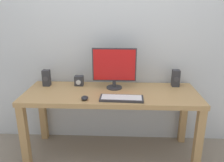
{
  "coord_description": "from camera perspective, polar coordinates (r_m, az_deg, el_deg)",
  "views": [
    {
      "loc": [
        0.1,
        -2.17,
        1.57
      ],
      "look_at": [
        0.01,
        0.0,
        0.86
      ],
      "focal_mm": 35.91,
      "sensor_mm": 36.0,
      "label": 1
    }
  ],
  "objects": [
    {
      "name": "ground_plane",
      "position": [
        2.68,
        -0.18,
        -17.73
      ],
      "size": [
        6.0,
        6.0,
        0.0
      ],
      "primitive_type": "plane",
      "color": "gray"
    },
    {
      "name": "wall_back",
      "position": [
        2.54,
        0.17,
        16.5
      ],
      "size": [
        3.25,
        0.04,
        3.0
      ],
      "primitive_type": "cube",
      "color": "silver",
      "rests_on": "ground_plane"
    },
    {
      "name": "desk",
      "position": [
        2.37,
        -0.2,
        -5.12
      ],
      "size": [
        1.8,
        0.64,
        0.74
      ],
      "color": "tan",
      "rests_on": "ground_plane"
    },
    {
      "name": "monitor",
      "position": [
        2.37,
        0.59,
        3.59
      ],
      "size": [
        0.46,
        0.17,
        0.44
      ],
      "color": "#333338",
      "rests_on": "desk"
    },
    {
      "name": "keyboard_primary",
      "position": [
        2.14,
        2.44,
        -4.41
      ],
      "size": [
        0.42,
        0.17,
        0.02
      ],
      "color": "#333338",
      "rests_on": "desk"
    },
    {
      "name": "mouse",
      "position": [
        2.15,
        -6.96,
        -4.29
      ],
      "size": [
        0.08,
        0.09,
        0.04
      ],
      "primitive_type": "ellipsoid",
      "rotation": [
        0.0,
        0.0,
        0.11
      ],
      "color": "#232328",
      "rests_on": "desk"
    },
    {
      "name": "speaker_right",
      "position": [
        2.57,
        15.91,
        0.71
      ],
      "size": [
        0.08,
        0.09,
        0.18
      ],
      "color": "#333338",
      "rests_on": "desk"
    },
    {
      "name": "speaker_left",
      "position": [
        2.6,
        -16.35,
        0.77
      ],
      "size": [
        0.08,
        0.08,
        0.18
      ],
      "color": "#333338",
      "rests_on": "desk"
    },
    {
      "name": "audio_controller",
      "position": [
        2.53,
        -8.39,
        0.07
      ],
      "size": [
        0.1,
        0.09,
        0.11
      ],
      "color": "#333338",
      "rests_on": "desk"
    }
  ]
}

